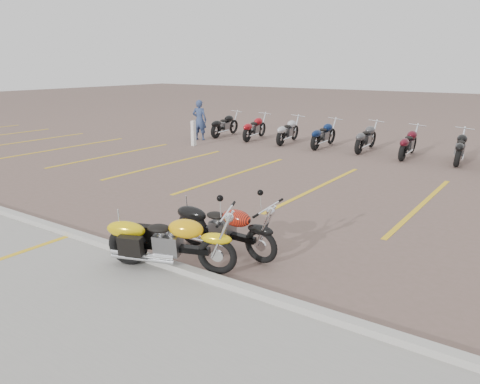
% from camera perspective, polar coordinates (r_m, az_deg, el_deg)
% --- Properties ---
extents(ground, '(100.00, 100.00, 0.00)m').
position_cam_1_polar(ground, '(9.33, -1.38, -4.69)').
color(ground, brown).
rests_on(ground, ground).
extents(concrete_apron, '(60.00, 5.00, 0.01)m').
position_cam_1_polar(concrete_apron, '(6.61, -25.98, -15.29)').
color(concrete_apron, '#9E9B93').
rests_on(concrete_apron, ground).
extents(curb, '(60.00, 0.18, 0.12)m').
position_cam_1_polar(curb, '(7.90, -10.07, -8.32)').
color(curb, '#ADAAA3').
rests_on(curb, ground).
extents(parking_stripes, '(38.00, 5.50, 0.01)m').
position_cam_1_polar(parking_stripes, '(12.63, 9.38, 0.52)').
color(parking_stripes, gold).
rests_on(parking_stripes, ground).
extents(yellow_cruiser, '(2.11, 0.86, 0.90)m').
position_cam_1_polar(yellow_cruiser, '(7.57, -8.70, -6.17)').
color(yellow_cruiser, black).
rests_on(yellow_cruiser, ground).
extents(flame_cruiser, '(2.10, 0.31, 0.87)m').
position_cam_1_polar(flame_cruiser, '(8.11, -2.03, -4.61)').
color(flame_cruiser, black).
rests_on(flame_cruiser, ground).
extents(person_a, '(0.72, 0.59, 1.71)m').
position_cam_1_polar(person_a, '(20.35, -4.96, 8.74)').
color(person_a, navy).
rests_on(person_a, ground).
extents(bollard, '(0.16, 0.16, 1.00)m').
position_cam_1_polar(bollard, '(18.92, -5.70, 7.13)').
color(bollard, silver).
rests_on(bollard, ground).
extents(bg_bike_row, '(20.67, 2.06, 1.10)m').
position_cam_1_polar(bg_bike_row, '(17.37, 25.26, 5.16)').
color(bg_bike_row, black).
rests_on(bg_bike_row, ground).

